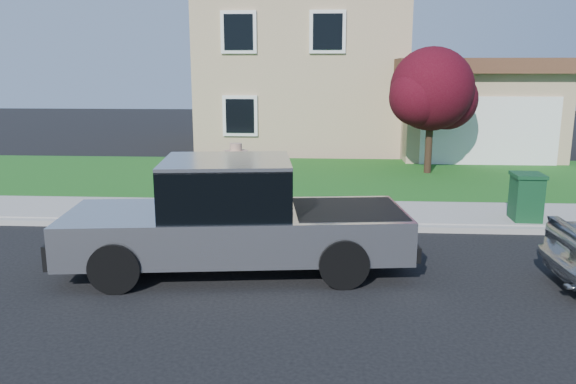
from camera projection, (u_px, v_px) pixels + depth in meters
The scene contains 9 objects.
ground at pixel (265, 279), 8.88m from camera, with size 80.00×80.00×0.00m, color black.
curb at pixel (327, 227), 11.64m from camera, with size 40.00×0.20×0.12m, color gray.
sidewalk at pixel (327, 213), 12.71m from camera, with size 40.00×2.00×0.15m, color gray.
lawn at pixel (326, 178), 17.10m from camera, with size 40.00×7.00×0.10m, color #144815.
house at pixel (334, 72), 24.11m from camera, with size 14.00×11.30×6.85m.
pickup_truck at pixel (235, 219), 9.17m from camera, with size 5.82×2.55×1.85m.
woman at pixel (237, 194), 10.85m from camera, with size 0.70×0.53×1.89m.
ornamental_tree at pixel (433, 93), 17.12m from camera, with size 2.82×2.54×3.87m.
trash_bin at pixel (526, 196), 11.77m from camera, with size 0.63×0.72×0.99m.
Camera 1 is at (0.89, -8.35, 3.23)m, focal length 35.00 mm.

